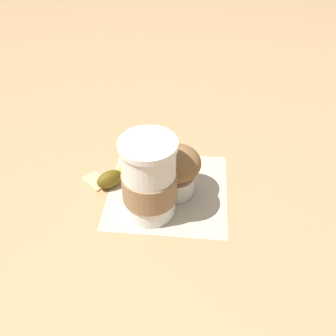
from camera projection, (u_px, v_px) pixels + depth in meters
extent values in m
plane|color=tan|center=(168.00, 191.00, 0.74)|extent=(3.00, 3.00, 0.00)
cube|color=beige|center=(168.00, 191.00, 0.74)|extent=(0.24, 0.24, 0.00)
cylinder|color=white|center=(149.00, 181.00, 0.65)|extent=(0.09, 0.09, 0.14)
cylinder|color=white|center=(148.00, 145.00, 0.60)|extent=(0.09, 0.09, 0.01)
cylinder|color=#997551|center=(149.00, 186.00, 0.66)|extent=(0.09, 0.09, 0.05)
cylinder|color=white|center=(177.00, 182.00, 0.72)|extent=(0.07, 0.07, 0.04)
ellipsoid|color=olive|center=(177.00, 162.00, 0.69)|extent=(0.09, 0.09, 0.06)
ellipsoid|color=gold|center=(160.00, 166.00, 0.76)|extent=(0.03, 0.05, 0.03)
ellipsoid|color=gold|center=(134.00, 169.00, 0.76)|extent=(0.05, 0.07, 0.03)
ellipsoid|color=brown|center=(110.00, 179.00, 0.73)|extent=(0.06, 0.06, 0.03)
cube|color=#E0B27F|center=(95.00, 181.00, 0.75)|extent=(0.06, 0.06, 0.01)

